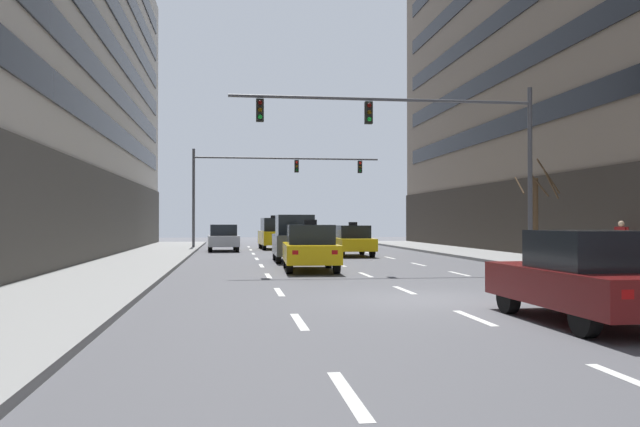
{
  "coord_description": "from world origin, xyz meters",
  "views": [
    {
      "loc": [
        -4.54,
        -14.76,
        1.82
      ],
      "look_at": [
        0.68,
        23.53,
        2.29
      ],
      "focal_mm": 36.55,
      "sensor_mm": 36.0,
      "label": 1
    }
  ],
  "objects": [
    {
      "name": "lane_stripe_l1_s2",
      "position": [
        -3.32,
        -8.0,
        0.0
      ],
      "size": [
        0.16,
        2.0,
        0.01
      ],
      "primitive_type": "cube",
      "color": "silver",
      "rests_on": "ground"
    },
    {
      "name": "taxi_driving_4",
      "position": [
        -1.77,
        28.02,
        1.02
      ],
      "size": [
        1.97,
        4.3,
        2.22
      ],
      "color": "black",
      "rests_on": "ground"
    },
    {
      "name": "lane_stripe_l1_s10",
      "position": [
        -3.32,
        32.0,
        0.0
      ],
      "size": [
        0.16,
        2.0,
        0.01
      ],
      "primitive_type": "cube",
      "color": "silver",
      "rests_on": "ground"
    },
    {
      "name": "lane_stripe_l3_s4",
      "position": [
        3.32,
        2.0,
        0.0
      ],
      "size": [
        0.16,
        2.0,
        0.01
      ],
      "primitive_type": "cube",
      "color": "silver",
      "rests_on": "ground"
    },
    {
      "name": "lane_stripe_l2_s6",
      "position": [
        0.0,
        12.0,
        0.0
      ],
      "size": [
        0.16,
        2.0,
        0.01
      ],
      "primitive_type": "cube",
      "color": "silver",
      "rests_on": "ground"
    },
    {
      "name": "lane_stripe_l3_s5",
      "position": [
        3.32,
        7.0,
        0.0
      ],
      "size": [
        0.16,
        2.0,
        0.01
      ],
      "primitive_type": "cube",
      "color": "silver",
      "rests_on": "ground"
    },
    {
      "name": "lane_stripe_l2_s3",
      "position": [
        0.0,
        -3.0,
        0.0
      ],
      "size": [
        0.16,
        2.0,
        0.01
      ],
      "primitive_type": "cube",
      "color": "silver",
      "rests_on": "ground"
    },
    {
      "name": "sidewalk_left",
      "position": [
        -8.59,
        0.0,
        0.07
      ],
      "size": [
        3.92,
        80.0,
        0.14
      ],
      "primitive_type": "cube",
      "color": "gray",
      "rests_on": "ground"
    },
    {
      "name": "lane_stripe_l2_s2",
      "position": [
        0.0,
        -8.0,
        0.0
      ],
      "size": [
        0.16,
        2.0,
        0.01
      ],
      "primitive_type": "cube",
      "color": "silver",
      "rests_on": "ground"
    },
    {
      "name": "lane_stripe_l2_s4",
      "position": [
        0.0,
        2.0,
        0.0
      ],
      "size": [
        0.16,
        2.0,
        0.01
      ],
      "primitive_type": "cube",
      "color": "silver",
      "rests_on": "ground"
    },
    {
      "name": "lane_stripe_l1_s9",
      "position": [
        -3.32,
        27.0,
        0.0
      ],
      "size": [
        0.16,
        2.0,
        0.01
      ],
      "primitive_type": "cube",
      "color": "silver",
      "rests_on": "ground"
    },
    {
      "name": "traffic_signal_1",
      "position": [
        -2.51,
        29.08,
        4.88
      ],
      "size": [
        12.57,
        0.35,
        6.51
      ],
      "color": "#4C4C51",
      "rests_on": "sidewalk_left"
    },
    {
      "name": "lane_stripe_l2_s8",
      "position": [
        0.0,
        22.0,
        0.0
      ],
      "size": [
        0.16,
        2.0,
        0.01
      ],
      "primitive_type": "cube",
      "color": "silver",
      "rests_on": "ground"
    },
    {
      "name": "car_driving_3",
      "position": [
        -5.04,
        25.56,
        0.8
      ],
      "size": [
        2.02,
        4.42,
        1.63
      ],
      "color": "black",
      "rests_on": "ground"
    },
    {
      "name": "lane_stripe_l3_s10",
      "position": [
        3.32,
        32.0,
        0.0
      ],
      "size": [
        0.16,
        2.0,
        0.01
      ],
      "primitive_type": "cube",
      "color": "silver",
      "rests_on": "ground"
    },
    {
      "name": "taxi_driving_5",
      "position": [
        1.76,
        18.86,
        0.8
      ],
      "size": [
        1.8,
        4.3,
        1.79
      ],
      "color": "black",
      "rests_on": "ground"
    },
    {
      "name": "lane_stripe_l3_s3",
      "position": [
        3.32,
        -3.0,
        0.0
      ],
      "size": [
        0.16,
        2.0,
        0.01
      ],
      "primitive_type": "cube",
      "color": "silver",
      "rests_on": "ground"
    },
    {
      "name": "street_tree_0",
      "position": [
        8.2,
        11.21,
        2.09
      ],
      "size": [
        1.8,
        1.79,
        4.26
      ],
      "color": "#4C3823",
      "rests_on": "sidewalk_right"
    },
    {
      "name": "lane_stripe_l1_s3",
      "position": [
        -3.32,
        -3.0,
        0.0
      ],
      "size": [
        0.16,
        2.0,
        0.01
      ],
      "primitive_type": "cube",
      "color": "silver",
      "rests_on": "ground"
    },
    {
      "name": "ground_plane",
      "position": [
        0.0,
        0.0,
        0.0
      ],
      "size": [
        120.0,
        120.0,
        0.0
      ],
      "primitive_type": "plane",
      "color": "#515156"
    },
    {
      "name": "lane_stripe_l2_s10",
      "position": [
        0.0,
        32.0,
        0.0
      ],
      "size": [
        0.16,
        2.0,
        0.01
      ],
      "primitive_type": "cube",
      "color": "silver",
      "rests_on": "ground"
    },
    {
      "name": "lane_stripe_l2_s7",
      "position": [
        0.0,
        17.0,
        0.0
      ],
      "size": [
        0.16,
        2.0,
        0.01
      ],
      "primitive_type": "cube",
      "color": "silver",
      "rests_on": "ground"
    },
    {
      "name": "lane_stripe_l2_s5",
      "position": [
        0.0,
        7.0,
        0.0
      ],
      "size": [
        0.16,
        2.0,
        0.01
      ],
      "primitive_type": "cube",
      "color": "silver",
      "rests_on": "ground"
    },
    {
      "name": "lane_stripe_l3_s9",
      "position": [
        3.32,
        27.0,
        0.0
      ],
      "size": [
        0.16,
        2.0,
        0.01
      ],
      "primitive_type": "cube",
      "color": "silver",
      "rests_on": "ground"
    },
    {
      "name": "lane_stripe_l1_s7",
      "position": [
        -3.32,
        17.0,
        0.0
      ],
      "size": [
        0.16,
        2.0,
        0.01
      ],
      "primitive_type": "cube",
      "color": "silver",
      "rests_on": "ground"
    },
    {
      "name": "lane_stripe_l3_s6",
      "position": [
        3.32,
        12.0,
        0.0
      ],
      "size": [
        0.16,
        2.0,
        0.01
      ],
      "primitive_type": "cube",
      "color": "silver",
      "rests_on": "ground"
    },
    {
      "name": "car_driving_2",
      "position": [
        1.73,
        -3.89,
        0.82
      ],
      "size": [
        1.94,
        4.47,
        1.66
      ],
      "color": "black",
      "rests_on": "ground"
    },
    {
      "name": "lane_stripe_l3_s7",
      "position": [
        3.32,
        17.0,
        0.0
      ],
      "size": [
        0.16,
        2.0,
        0.01
      ],
      "primitive_type": "cube",
      "color": "silver",
      "rests_on": "ground"
    },
    {
      "name": "pedestrian_1",
      "position": [
        9.87,
        7.74,
        1.13
      ],
      "size": [
        0.36,
        0.45,
        1.7
      ],
      "color": "#383D59",
      "rests_on": "sidewalk_right"
    },
    {
      "name": "lane_stripe_l1_s4",
      "position": [
        -3.32,
        2.0,
        0.0
      ],
      "size": [
        0.16,
        2.0,
        0.01
      ],
      "primitive_type": "cube",
      "color": "silver",
      "rests_on": "ground"
    },
    {
      "name": "traffic_signal_0",
      "position": [
        2.93,
        9.28,
        5.12
      ],
      "size": [
        11.79,
        0.35,
        6.92
      ],
      "color": "#4C4C51",
      "rests_on": "sidewalk_right"
    },
    {
      "name": "taxi_driving_0",
      "position": [
        -1.66,
        9.02,
        0.84
      ],
      "size": [
        2.1,
        4.61,
        1.88
      ],
      "color": "black",
      "rests_on": "ground"
    },
    {
      "name": "lane_stripe_l2_s9",
      "position": [
        0.0,
        27.0,
        0.0
      ],
      "size": [
        0.16,
        2.0,
        0.01
      ],
      "primitive_type": "cube",
      "color": "silver",
      "rests_on": "ground"
    },
    {
      "name": "lane_stripe_l3_s8",
      "position": [
        3.32,
        22.0,
        0.0
      ],
      "size": [
        0.16,
        2.0,
        0.01
      ],
      "primitive_type": "cube",
      "color": "silver",
      "rests_on": "ground"
    },
    {
      "name": "lane_stripe_l1_s8",
      "position": [
        -3.32,
        22.0,
        0.0
      ],
      "size": [
        0.16,
        2.0,
        0.01
      ],
      "primitive_type": "cube",
      "color": "silver",
      "rests_on": "ground"
    },
    {
      "name": "lane_stripe_l1_s5",
      "position": [
        -3.32,
        7.0,
        0.0
      ],
      "size": [
        0.16,
        2.0,
        0.01
      ],
      "primitive_type": "cube",
      "color": "silver",
      "rests_on": "ground"
    },
    {
      "name": "lane_stripe_l1_s6",
      "position": [
        -3.32,
        12.0,
        0.0
      ],
      "size": [
        0.16,
        2.0,
        0.01
      ],
      "primitive_type": "cube",
      "color": "silver",
      "rests_on": "ground"
    },
    {
      "name": "car_driving_1",
      "position": [
        -1.71,
        14.64,
        1.05
      ],
      "size": [
        1.89,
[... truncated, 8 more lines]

